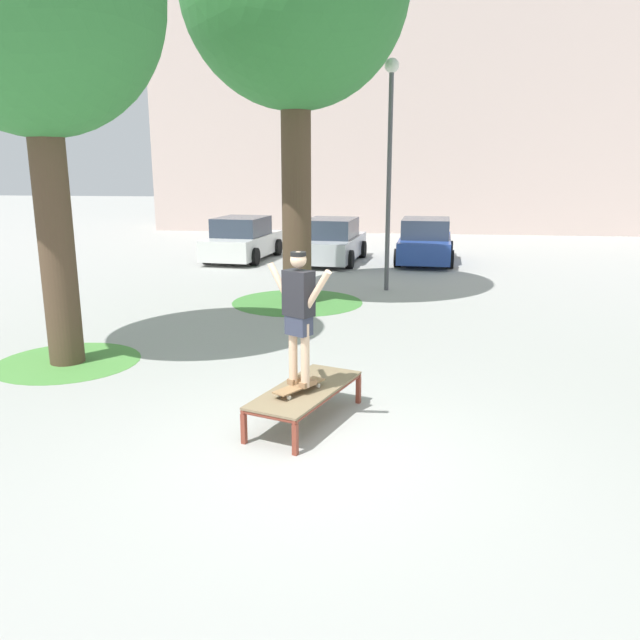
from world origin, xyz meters
TOP-DOWN VIEW (x-y plane):
  - ground_plane at (0.00, 0.00)m, footprint 120.00×120.00m
  - building_facade at (2.94, 26.61)m, footprint 28.90×4.00m
  - skate_box at (-0.22, 0.83)m, footprint 1.35×2.04m
  - skateboard at (-0.28, 0.67)m, footprint 0.60×0.78m
  - skater at (-0.28, 0.67)m, footprint 0.89×0.60m
  - tree_near_left at (-4.61, 2.87)m, footprint 3.93×3.93m
  - grass_patch_near_left at (-4.61, 2.87)m, footprint 2.40×2.40m
  - grass_patch_mid_back at (-1.51, 8.13)m, footprint 3.18×3.18m
  - car_white at (-4.55, 15.04)m, footprint 2.25×4.36m
  - car_silver at (-1.37, 14.81)m, footprint 2.23×4.35m
  - car_blue at (1.81, 15.23)m, footprint 2.12×4.30m
  - light_post at (0.61, 9.98)m, footprint 0.36×0.36m

SIDE VIEW (x-z plane):
  - ground_plane at x=0.00m, z-range 0.00..0.00m
  - grass_patch_near_left at x=-4.61m, z-range 0.00..0.01m
  - grass_patch_mid_back at x=-1.51m, z-range 0.00..0.01m
  - skate_box at x=-0.22m, z-range 0.18..0.64m
  - skateboard at x=-0.28m, z-range 0.49..0.58m
  - car_white at x=-4.55m, z-range -0.06..1.44m
  - car_silver at x=-1.37m, z-range -0.06..1.44m
  - car_blue at x=1.81m, z-range -0.06..1.44m
  - skater at x=-0.28m, z-range 0.68..2.38m
  - light_post at x=0.61m, z-range 0.91..6.74m
  - tree_near_left at x=-4.61m, z-range 1.75..9.53m
  - building_facade at x=2.94m, z-range 0.00..11.63m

